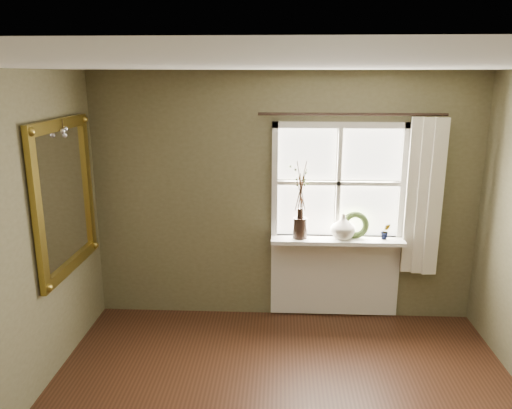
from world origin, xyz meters
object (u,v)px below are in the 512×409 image
object	(u,v)px
wreath	(355,228)
gilt_mirror	(65,197)
dark_jug	(300,228)
cream_vase	(343,226)

from	to	relation	value
wreath	gilt_mirror	size ratio (longest dim) A/B	0.20
dark_jug	gilt_mirror	xyz separation A→B (m)	(-2.13, -0.68, 0.47)
dark_jug	gilt_mirror	world-z (taller)	gilt_mirror
dark_jug	gilt_mirror	size ratio (longest dim) A/B	0.16
dark_jug	cream_vase	world-z (taller)	cream_vase
gilt_mirror	cream_vase	bearing A→B (deg)	14.87
cream_vase	wreath	xyz separation A→B (m)	(0.13, 0.04, -0.02)
dark_jug	gilt_mirror	bearing A→B (deg)	-162.24
cream_vase	gilt_mirror	distance (m)	2.69
dark_jug	wreath	xyz separation A→B (m)	(0.57, 0.04, -0.00)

